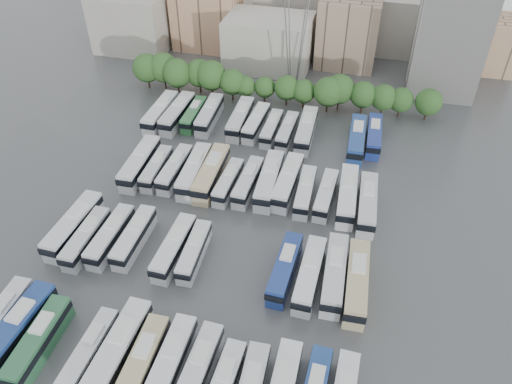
% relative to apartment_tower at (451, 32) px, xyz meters
% --- Properties ---
extents(ground, '(220.00, 220.00, 0.00)m').
position_rel_apartment_tower_xyz_m(ground, '(-34.00, -58.00, -13.00)').
color(ground, '#424447').
rests_on(ground, ground).
extents(tree_line, '(66.62, 7.95, 8.37)m').
position_rel_apartment_tower_xyz_m(tree_line, '(-37.30, -15.87, -8.48)').
color(tree_line, black).
rests_on(tree_line, ground).
extents(city_buildings, '(102.00, 35.00, 20.00)m').
position_rel_apartment_tower_xyz_m(city_buildings, '(-41.46, 13.86, -5.13)').
color(city_buildings, '#9E998E').
rests_on(city_buildings, ground).
extents(apartment_tower, '(14.00, 14.00, 26.00)m').
position_rel_apartment_tower_xyz_m(apartment_tower, '(0.00, 0.00, 0.00)').
color(apartment_tower, silver).
rests_on(apartment_tower, ground).
extents(electricity_pylon, '(9.00, 6.91, 33.83)m').
position_rel_apartment_tower_xyz_m(electricity_pylon, '(-32.00, -8.00, 5.66)').
color(electricity_pylon, slate).
rests_on(electricity_pylon, ground).
extents(bus_r0_s0, '(2.83, 12.08, 3.78)m').
position_rel_apartment_tower_xyz_m(bus_r0_s0, '(-55.37, -81.05, -11.15)').
color(bus_r0_s0, silver).
rests_on(bus_r0_s0, ground).
extents(bus_r0_s1, '(3.60, 13.70, 4.26)m').
position_rel_apartment_tower_xyz_m(bus_r0_s1, '(-52.26, -82.10, -10.91)').
color(bus_r0_s1, navy).
rests_on(bus_r0_s1, ground).
extents(bus_r0_s2, '(2.94, 12.12, 3.78)m').
position_rel_apartment_tower_xyz_m(bus_r0_s2, '(-48.88, -82.60, -11.14)').
color(bus_r0_s2, '#2B653F').
rests_on(bus_r0_s2, ground).
extents(bus_r0_s4, '(2.60, 11.00, 3.44)m').
position_rel_apartment_tower_xyz_m(bus_r0_s4, '(-42.33, -82.15, -11.31)').
color(bus_r0_s4, silver).
rests_on(bus_r0_s4, ground).
extents(bus_r0_s5, '(3.28, 13.70, 4.28)m').
position_rel_apartment_tower_xyz_m(bus_r0_s5, '(-38.93, -81.68, -10.90)').
color(bus_r0_s5, silver).
rests_on(bus_r0_s5, ground).
extents(bus_r0_s6, '(2.95, 12.47, 3.90)m').
position_rel_apartment_tower_xyz_m(bus_r0_s6, '(-35.57, -82.58, -11.09)').
color(bus_r0_s6, '#BFB383').
rests_on(bus_r0_s6, ground).
extents(bus_r0_s7, '(2.71, 12.37, 3.88)m').
position_rel_apartment_tower_xyz_m(bus_r0_s7, '(-32.43, -81.72, -11.10)').
color(bus_r0_s7, silver).
rests_on(bus_r0_s7, ground).
extents(bus_r0_s8, '(2.92, 11.89, 3.71)m').
position_rel_apartment_tower_xyz_m(bus_r0_s8, '(-29.05, -81.63, -11.18)').
color(bus_r0_s8, silver).
rests_on(bus_r0_s8, ground).
extents(bus_r1_s0, '(3.31, 13.25, 4.13)m').
position_rel_apartment_tower_xyz_m(bus_r1_s0, '(-55.24, -63.33, -10.97)').
color(bus_r1_s0, silver).
rests_on(bus_r1_s0, ground).
extents(bus_r1_s1, '(2.50, 11.44, 3.59)m').
position_rel_apartment_tower_xyz_m(bus_r1_s1, '(-52.20, -65.13, -11.24)').
color(bus_r1_s1, silver).
rests_on(bus_r1_s1, ground).
extents(bus_r1_s2, '(2.72, 11.78, 3.68)m').
position_rel_apartment_tower_xyz_m(bus_r1_s2, '(-48.90, -63.89, -11.19)').
color(bus_r1_s2, silver).
rests_on(bus_r1_s2, ground).
extents(bus_r1_s3, '(2.57, 11.54, 3.62)m').
position_rel_apartment_tower_xyz_m(bus_r1_s3, '(-45.44, -63.19, -11.22)').
color(bus_r1_s3, silver).
rests_on(bus_r1_s3, ground).
extents(bus_r1_s5, '(2.86, 11.98, 3.74)m').
position_rel_apartment_tower_xyz_m(bus_r1_s5, '(-38.89, -63.81, -11.16)').
color(bus_r1_s5, silver).
rests_on(bus_r1_s5, ground).
extents(bus_r1_s6, '(2.78, 10.88, 3.39)m').
position_rel_apartment_tower_xyz_m(bus_r1_s6, '(-35.86, -63.69, -11.34)').
color(bus_r1_s6, silver).
rests_on(bus_r1_s6, ground).
extents(bus_r1_s10, '(3.11, 11.99, 3.73)m').
position_rel_apartment_tower_xyz_m(bus_r1_s10, '(-22.50, -63.88, -11.17)').
color(bus_r1_s10, navy).
rests_on(bus_r1_s10, ground).
extents(bus_r1_s11, '(3.02, 12.44, 3.88)m').
position_rel_apartment_tower_xyz_m(bus_r1_s11, '(-19.00, -64.20, -11.09)').
color(bus_r1_s11, silver).
rests_on(bus_r1_s11, ground).
extents(bus_r1_s12, '(3.29, 13.05, 4.06)m').
position_rel_apartment_tower_xyz_m(bus_r1_s12, '(-15.71, -63.31, -11.00)').
color(bus_r1_s12, silver).
rests_on(bus_r1_s12, ground).
extents(bus_r1_s13, '(3.38, 13.35, 4.16)m').
position_rel_apartment_tower_xyz_m(bus_r1_s13, '(-12.63, -64.04, -10.96)').
color(bus_r1_s13, tan).
rests_on(bus_r1_s13, ground).
extents(bus_r2_s1, '(3.39, 13.47, 4.20)m').
position_rel_apartment_tower_xyz_m(bus_r2_s1, '(-52.20, -46.06, -10.94)').
color(bus_r2_s1, silver).
rests_on(bus_r2_s1, ground).
extents(bus_r2_s2, '(2.69, 10.95, 3.42)m').
position_rel_apartment_tower_xyz_m(bus_r2_s2, '(-49.00, -46.35, -11.32)').
color(bus_r2_s2, silver).
rests_on(bus_r2_s2, ground).
extents(bus_r2_s3, '(2.71, 11.76, 3.68)m').
position_rel_apartment_tower_xyz_m(bus_r2_s3, '(-45.72, -45.88, -11.19)').
color(bus_r2_s3, silver).
rests_on(bus_r2_s3, ground).
extents(bus_r2_s4, '(3.42, 13.26, 4.13)m').
position_rel_apartment_tower_xyz_m(bus_r2_s4, '(-42.14, -45.91, -10.97)').
color(bus_r2_s4, silver).
rests_on(bus_r2_s4, ground).
extents(bus_r2_s5, '(3.16, 13.69, 4.28)m').
position_rel_apartment_tower_xyz_m(bus_r2_s5, '(-39.04, -45.83, -10.90)').
color(bus_r2_s5, '#C7B388').
rests_on(bus_r2_s5, ground).
extents(bus_r2_s6, '(2.80, 10.90, 3.39)m').
position_rel_apartment_tower_xyz_m(bus_r2_s6, '(-35.70, -46.99, -11.34)').
color(bus_r2_s6, silver).
rests_on(bus_r2_s6, ground).
extents(bus_r2_s7, '(2.98, 11.63, 3.62)m').
position_rel_apartment_tower_xyz_m(bus_r2_s7, '(-32.42, -46.28, -11.22)').
color(bus_r2_s7, silver).
rests_on(bus_r2_s7, ground).
extents(bus_r2_s8, '(3.34, 13.45, 4.19)m').
position_rel_apartment_tower_xyz_m(bus_r2_s8, '(-29.01, -45.29, -10.94)').
color(bus_r2_s8, silver).
rests_on(bus_r2_s8, ground).
extents(bus_r2_s9, '(3.35, 13.10, 4.08)m').
position_rel_apartment_tower_xyz_m(bus_r2_s9, '(-25.92, -44.87, -11.00)').
color(bus_r2_s9, white).
rests_on(bus_r2_s9, ground).
extents(bus_r2_s10, '(2.80, 11.38, 3.55)m').
position_rel_apartment_tower_xyz_m(bus_r2_s10, '(-22.64, -46.48, -11.26)').
color(bus_r2_s10, silver).
rests_on(bus_r2_s10, ground).
extents(bus_r2_s11, '(2.93, 11.21, 3.49)m').
position_rel_apartment_tower_xyz_m(bus_r2_s11, '(-19.23, -46.39, -11.29)').
color(bus_r2_s11, silver).
rests_on(bus_r2_s11, ground).
extents(bus_r2_s12, '(3.42, 13.31, 4.14)m').
position_rel_apartment_tower_xyz_m(bus_r2_s12, '(-15.80, -46.09, -10.97)').
color(bus_r2_s12, silver).
rests_on(bus_r2_s12, ground).
extents(bus_r2_s13, '(3.30, 13.01, 4.05)m').
position_rel_apartment_tower_xyz_m(bus_r2_s13, '(-12.49, -47.31, -11.01)').
color(bus_r2_s13, silver).
rests_on(bus_r2_s13, ground).
extents(bus_r3_s0, '(3.04, 13.28, 4.16)m').
position_rel_apartment_tower_xyz_m(bus_r3_s0, '(-55.44, -28.81, -10.96)').
color(bus_r3_s0, silver).
rests_on(bus_r3_s0, ground).
extents(bus_r3_s1, '(3.22, 13.23, 4.13)m').
position_rel_apartment_tower_xyz_m(bus_r3_s1, '(-52.06, -28.27, -10.97)').
color(bus_r3_s1, silver).
rests_on(bus_r3_s1, ground).
extents(bus_r3_s2, '(2.63, 11.10, 3.47)m').
position_rel_apartment_tower_xyz_m(bus_r3_s2, '(-48.81, -27.42, -11.30)').
color(bus_r3_s2, '#31723E').
rests_on(bus_r3_s2, ground).
extents(bus_r3_s3, '(3.18, 12.73, 3.97)m').
position_rel_apartment_tower_xyz_m(bus_r3_s3, '(-45.61, -27.05, -11.05)').
color(bus_r3_s3, silver).
rests_on(bus_r3_s3, ground).
extents(bus_r3_s5, '(3.06, 13.01, 4.07)m').
position_rel_apartment_tower_xyz_m(bus_r3_s5, '(-39.11, -27.13, -11.00)').
color(bus_r3_s5, silver).
rests_on(bus_r3_s5, ground).
extents(bus_r3_s6, '(3.18, 11.89, 3.70)m').
position_rel_apartment_tower_xyz_m(bus_r3_s6, '(-35.75, -27.52, -11.19)').
color(bus_r3_s6, silver).
rests_on(bus_r3_s6, ground).
extents(bus_r3_s7, '(2.58, 10.86, 3.39)m').
position_rel_apartment_tower_xyz_m(bus_r3_s7, '(-32.35, -28.63, -11.33)').
color(bus_r3_s7, silver).
rests_on(bus_r3_s7, ground).
extents(bus_r3_s8, '(2.73, 11.11, 3.47)m').
position_rel_apartment_tower_xyz_m(bus_r3_s8, '(-29.17, -28.97, -11.30)').
color(bus_r3_s8, silver).
rests_on(bus_r3_s8, ground).
extents(bus_r3_s9, '(3.20, 13.29, 4.15)m').
position_rel_apartment_tower_xyz_m(bus_r3_s9, '(-25.59, -28.18, -10.96)').
color(bus_r3_s9, silver).
rests_on(bus_r3_s9, ground).
extents(bus_r3_s12, '(3.25, 13.44, 4.19)m').
position_rel_apartment_tower_xyz_m(bus_r3_s12, '(-15.84, -29.09, -10.94)').
color(bus_r3_s12, navy).
rests_on(bus_r3_s12, ground).
extents(bus_r3_s13, '(3.00, 12.21, 3.81)m').
position_rel_apartment_tower_xyz_m(bus_r3_s13, '(-12.76, -26.67, -11.13)').
color(bus_r3_s13, navy).
rests_on(bus_r3_s13, ground).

